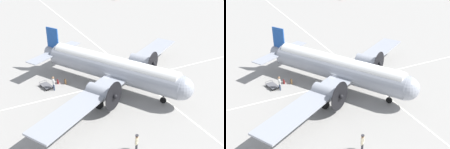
# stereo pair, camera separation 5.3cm
# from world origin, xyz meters

# --- Properties ---
(ground_plane) EXTENTS (300.00, 300.00, 0.00)m
(ground_plane) POSITION_xyz_m (0.00, 0.00, 0.00)
(ground_plane) COLOR gray
(apron_line_eastwest) EXTENTS (120.00, 0.16, 0.01)m
(apron_line_eastwest) POSITION_xyz_m (0.00, 4.10, 0.00)
(apron_line_eastwest) COLOR silver
(apron_line_eastwest) RESTS_ON ground_plane
(apron_line_northsouth) EXTENTS (0.16, 120.00, 0.01)m
(apron_line_northsouth) POSITION_xyz_m (-0.81, 0.00, 0.00)
(apron_line_northsouth) COLOR silver
(apron_line_northsouth) RESTS_ON ground_plane
(airliner_main) EXTENTS (20.03, 24.91, 5.99)m
(airliner_main) POSITION_xyz_m (0.37, 0.22, 2.59)
(airliner_main) COLOR #9399A3
(airliner_main) RESTS_ON ground_plane
(crew_foreground) EXTENTS (0.40, 0.48, 1.71)m
(crew_foreground) POSITION_xyz_m (10.97, -3.15, 1.07)
(crew_foreground) COLOR #2D2D33
(crew_foreground) RESTS_ON ground_plane
(passenger_boarding) EXTENTS (0.61, 0.29, 1.79)m
(passenger_boarding) POSITION_xyz_m (-2.53, -6.52, 1.10)
(passenger_boarding) COLOR navy
(passenger_boarding) RESTS_ON ground_plane
(suitcase_near_door) EXTENTS (0.35, 0.17, 0.65)m
(suitcase_near_door) POSITION_xyz_m (-3.39, -4.81, 0.31)
(suitcase_near_door) COLOR brown
(suitcase_near_door) RESTS_ON ground_plane
(suitcase_upright_spare) EXTENTS (0.52, 0.14, 0.49)m
(suitcase_upright_spare) POSITION_xyz_m (-3.93, -5.63, 0.23)
(suitcase_upright_spare) COLOR maroon
(suitcase_upright_spare) RESTS_ON ground_plane
(baggage_cart) EXTENTS (2.00, 1.42, 0.56)m
(baggage_cart) POSITION_xyz_m (-3.53, -7.19, 0.27)
(baggage_cart) COLOR #56565B
(baggage_cart) RESTS_ON ground_plane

